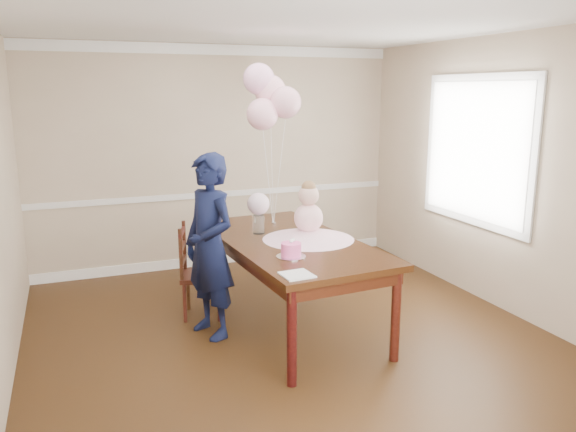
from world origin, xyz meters
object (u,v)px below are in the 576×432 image
(dining_table_top, at_px, (289,243))
(birthday_cake, at_px, (291,249))
(woman, at_px, (210,246))
(dining_chair_seat, at_px, (202,276))

(dining_table_top, xyz_separation_m, birthday_cake, (-0.19, -0.51, 0.09))
(birthday_cake, bearing_deg, dining_table_top, 69.97)
(birthday_cake, relative_size, woman, 0.10)
(dining_table_top, xyz_separation_m, dining_chair_seat, (-0.70, 0.52, -0.40))
(dining_chair_seat, xyz_separation_m, woman, (-0.03, -0.45, 0.42))
(dining_table_top, distance_m, woman, 0.73)
(birthday_cake, bearing_deg, woman, 132.88)
(birthday_cake, height_order, woman, woman)
(birthday_cake, bearing_deg, dining_chair_seat, 116.39)
(dining_table_top, xyz_separation_m, woman, (-0.73, 0.07, 0.02))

